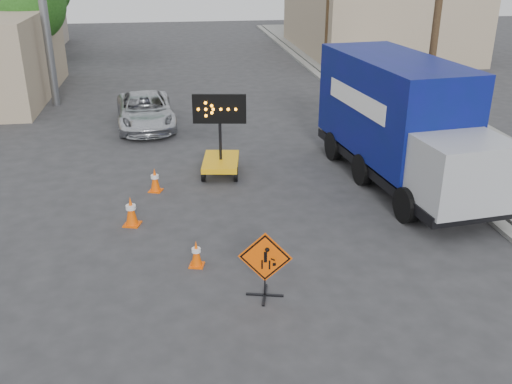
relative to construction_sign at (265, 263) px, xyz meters
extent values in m
plane|color=#2D2D30|center=(-0.55, -0.89, -0.79)|extent=(100.00, 100.00, 0.00)
cube|color=gray|center=(6.65, 14.11, -0.73)|extent=(0.40, 60.00, 0.12)
cube|color=gray|center=(8.95, 14.11, -0.71)|extent=(4.00, 60.00, 0.15)
cube|color=tan|center=(12.45, 29.11, 1.51)|extent=(10.00, 14.00, 4.60)
cylinder|color=slate|center=(-7.05, 17.11, 2.61)|extent=(0.36, 0.36, 6.80)
cylinder|color=#46351E|center=(7.45, 9.11, 3.71)|extent=(0.26, 0.26, 9.00)
cylinder|color=#46351E|center=(-8.55, 21.11, 0.83)|extent=(0.28, 0.28, 3.25)
sphere|color=#1E4914|center=(-8.55, 21.11, 3.39)|extent=(3.71, 3.71, 3.71)
cylinder|color=#46351E|center=(-9.55, 29.11, 1.00)|extent=(0.28, 0.28, 3.58)
cube|color=black|center=(0.00, 0.00, -0.77)|extent=(0.78, 0.24, 0.04)
cube|color=black|center=(0.00, 0.00, -0.77)|extent=(0.24, 0.78, 0.04)
cylinder|color=black|center=(0.00, 0.00, -0.48)|extent=(0.03, 0.03, 0.62)
cube|color=#FA5405|center=(0.00, 0.00, 0.14)|extent=(1.10, 0.29, 1.12)
cube|color=black|center=(0.00, 0.00, 0.14)|extent=(1.02, 0.25, 1.05)
cube|color=#FBB20D|center=(-0.26, 7.18, -0.37)|extent=(1.38, 2.00, 0.17)
cylinder|color=black|center=(-0.26, 7.18, 0.69)|extent=(0.09, 0.09, 2.03)
cube|color=black|center=(-0.26, 7.18, 1.38)|extent=(1.66, 0.35, 0.92)
imported|color=silver|center=(-2.81, 12.93, -0.12)|extent=(2.59, 4.95, 1.33)
cube|color=black|center=(5.10, 5.58, -0.21)|extent=(3.21, 8.01, 0.29)
cube|color=#061451|center=(5.10, 6.36, 1.50)|extent=(3.11, 6.28, 2.92)
cube|color=#9EA0A5|center=(5.10, 2.46, 0.72)|extent=(2.43, 2.00, 1.75)
cube|color=#FA5405|center=(-1.35, 1.45, -0.78)|extent=(0.40, 0.40, 0.03)
cone|color=#FA5405|center=(-1.35, 1.45, -0.45)|extent=(0.25, 0.25, 0.62)
cylinder|color=silver|center=(-1.35, 1.45, -0.38)|extent=(0.21, 0.21, 0.09)
cube|color=#FA5405|center=(-2.93, 3.82, -0.77)|extent=(0.51, 0.51, 0.03)
cone|color=#FA5405|center=(-2.93, 3.82, -0.37)|extent=(0.32, 0.32, 0.78)
cylinder|color=silver|center=(-2.93, 3.82, -0.28)|extent=(0.26, 0.26, 0.11)
cube|color=#FA5405|center=(-2.35, 6.04, -0.77)|extent=(0.48, 0.48, 0.03)
cone|color=#FA5405|center=(-2.35, 6.04, -0.41)|extent=(0.29, 0.29, 0.70)
cylinder|color=silver|center=(-2.35, 6.04, -0.32)|extent=(0.24, 0.24, 0.10)
camera|label=1|loc=(-1.68, -10.04, 5.96)|focal=40.00mm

